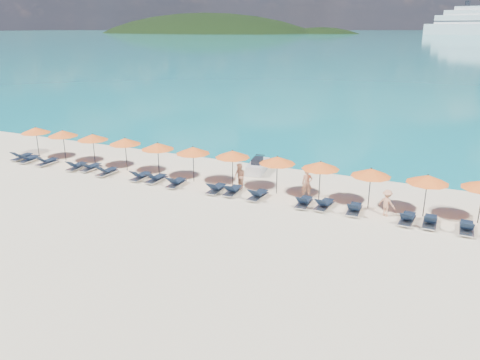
% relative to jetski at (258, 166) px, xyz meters
% --- Properties ---
extents(ground, '(1400.00, 1400.00, 0.00)m').
position_rel_jetski_xyz_m(ground, '(1.20, -8.40, -0.40)').
color(ground, beige).
extents(sea, '(1600.00, 1300.00, 0.01)m').
position_rel_jetski_xyz_m(sea, '(1.20, 651.60, -0.40)').
color(sea, '#1FA9B2').
rests_on(sea, ground).
extents(headland_main, '(374.00, 242.00, 126.50)m').
position_rel_jetski_xyz_m(headland_main, '(-298.80, 531.60, -38.40)').
color(headland_main, black).
rests_on(headland_main, ground).
extents(headland_small, '(162.00, 126.00, 85.50)m').
position_rel_jetski_xyz_m(headland_small, '(-148.80, 551.60, -35.40)').
color(headland_small, black).
rests_on(headland_small, ground).
extents(jetski, '(1.49, 2.88, 0.98)m').
position_rel_jetski_xyz_m(jetski, '(0.00, 0.00, 0.00)').
color(jetski, silver).
rests_on(jetski, ground).
extents(beachgoer_a, '(0.71, 0.61, 1.66)m').
position_rel_jetski_xyz_m(beachgoer_a, '(4.41, -3.36, 0.43)').
color(beachgoer_a, tan).
rests_on(beachgoer_a, ground).
extents(beachgoer_b, '(0.89, 0.78, 1.59)m').
position_rel_jetski_xyz_m(beachgoer_b, '(0.39, -3.73, 0.39)').
color(beachgoer_b, tan).
rests_on(beachgoer_b, ground).
extents(beachgoer_c, '(1.00, 0.72, 1.41)m').
position_rel_jetski_xyz_m(beachgoer_c, '(8.92, -4.27, 0.30)').
color(beachgoer_c, tan).
rests_on(beachgoer_c, ground).
extents(umbrella_0, '(2.10, 2.10, 2.28)m').
position_rel_jetski_xyz_m(umbrella_0, '(-16.24, -3.38, 1.61)').
color(umbrella_0, black).
rests_on(umbrella_0, ground).
extents(umbrella_1, '(2.10, 2.10, 2.28)m').
position_rel_jetski_xyz_m(umbrella_1, '(-13.65, -3.35, 1.61)').
color(umbrella_1, black).
rests_on(umbrella_1, ground).
extents(umbrella_2, '(2.10, 2.10, 2.28)m').
position_rel_jetski_xyz_m(umbrella_2, '(-10.90, -3.38, 1.61)').
color(umbrella_2, black).
rests_on(umbrella_2, ground).
extents(umbrella_3, '(2.10, 2.10, 2.28)m').
position_rel_jetski_xyz_m(umbrella_3, '(-8.12, -3.41, 1.61)').
color(umbrella_3, black).
rests_on(umbrella_3, ground).
extents(umbrella_4, '(2.10, 2.10, 2.28)m').
position_rel_jetski_xyz_m(umbrella_4, '(-5.40, -3.61, 1.61)').
color(umbrella_4, black).
rests_on(umbrella_4, ground).
extents(umbrella_5, '(2.10, 2.10, 2.28)m').
position_rel_jetski_xyz_m(umbrella_5, '(-2.84, -3.58, 1.61)').
color(umbrella_5, black).
rests_on(umbrella_5, ground).
extents(umbrella_6, '(2.10, 2.10, 2.28)m').
position_rel_jetski_xyz_m(umbrella_6, '(-0.25, -3.34, 1.61)').
color(umbrella_6, black).
rests_on(umbrella_6, ground).
extents(umbrella_7, '(2.10, 2.10, 2.28)m').
position_rel_jetski_xyz_m(umbrella_7, '(2.64, -3.47, 1.61)').
color(umbrella_7, black).
rests_on(umbrella_7, ground).
extents(umbrella_8, '(2.10, 2.10, 2.28)m').
position_rel_jetski_xyz_m(umbrella_8, '(5.16, -3.45, 1.61)').
color(umbrella_8, black).
rests_on(umbrella_8, ground).
extents(umbrella_9, '(2.10, 2.10, 2.28)m').
position_rel_jetski_xyz_m(umbrella_9, '(7.90, -3.61, 1.61)').
color(umbrella_9, black).
rests_on(umbrella_9, ground).
extents(umbrella_10, '(2.10, 2.10, 2.28)m').
position_rel_jetski_xyz_m(umbrella_10, '(10.67, -3.56, 1.61)').
color(umbrella_10, black).
rests_on(umbrella_10, ground).
extents(lounger_0, '(0.71, 1.73, 0.66)m').
position_rel_jetski_xyz_m(lounger_0, '(-16.72, -4.52, -0.17)').
color(lounger_0, silver).
rests_on(lounger_0, ground).
extents(lounger_1, '(0.75, 1.74, 0.66)m').
position_rel_jetski_xyz_m(lounger_1, '(-15.75, -4.73, -0.17)').
color(lounger_1, silver).
rests_on(lounger_1, ground).
extents(lounger_2, '(0.64, 1.71, 0.66)m').
position_rel_jetski_xyz_m(lounger_2, '(-14.04, -4.72, -0.17)').
color(lounger_2, silver).
rests_on(lounger_2, ground).
extents(lounger_3, '(0.77, 1.75, 0.66)m').
position_rel_jetski_xyz_m(lounger_3, '(-11.34, -4.70, -0.17)').
color(lounger_3, silver).
rests_on(lounger_3, ground).
extents(lounger_4, '(0.64, 1.71, 0.66)m').
position_rel_jetski_xyz_m(lounger_4, '(-10.34, -4.49, -0.17)').
color(lounger_4, silver).
rests_on(lounger_4, ground).
extents(lounger_5, '(0.64, 1.71, 0.66)m').
position_rel_jetski_xyz_m(lounger_5, '(-8.67, -4.81, -0.17)').
color(lounger_5, silver).
rests_on(lounger_5, ground).
extents(lounger_6, '(0.64, 1.71, 0.66)m').
position_rel_jetski_xyz_m(lounger_6, '(-6.07, -4.69, -0.17)').
color(lounger_6, silver).
rests_on(lounger_6, ground).
extents(lounger_7, '(0.66, 1.72, 0.66)m').
position_rel_jetski_xyz_m(lounger_7, '(-4.92, -4.66, -0.17)').
color(lounger_7, silver).
rests_on(lounger_7, ground).
extents(lounger_8, '(0.72, 1.73, 0.66)m').
position_rel_jetski_xyz_m(lounger_8, '(-3.34, -4.84, -0.17)').
color(lounger_8, silver).
rests_on(lounger_8, ground).
extents(lounger_9, '(0.65, 1.71, 0.66)m').
position_rel_jetski_xyz_m(lounger_9, '(-0.63, -4.78, -0.17)').
color(lounger_9, silver).
rests_on(lounger_9, ground).
extents(lounger_10, '(0.68, 1.72, 0.66)m').
position_rel_jetski_xyz_m(lounger_10, '(0.38, -4.66, -0.17)').
color(lounger_10, silver).
rests_on(lounger_10, ground).
extents(lounger_11, '(0.73, 1.74, 0.66)m').
position_rel_jetski_xyz_m(lounger_11, '(2.00, -4.74, -0.17)').
color(lounger_11, silver).
rests_on(lounger_11, ground).
extents(lounger_12, '(0.67, 1.72, 0.66)m').
position_rel_jetski_xyz_m(lounger_12, '(4.70, -4.73, -0.17)').
color(lounger_12, silver).
rests_on(lounger_12, ground).
extents(lounger_13, '(0.78, 1.75, 0.66)m').
position_rel_jetski_xyz_m(lounger_13, '(5.78, -4.62, -0.17)').
color(lounger_13, silver).
rests_on(lounger_13, ground).
extents(lounger_14, '(0.69, 1.72, 0.66)m').
position_rel_jetski_xyz_m(lounger_14, '(7.37, -4.58, -0.17)').
color(lounger_14, silver).
rests_on(lounger_14, ground).
extents(lounger_15, '(0.74, 1.74, 0.66)m').
position_rel_jetski_xyz_m(lounger_15, '(10.01, -4.77, -0.17)').
color(lounger_15, silver).
rests_on(lounger_15, ground).
extents(lounger_16, '(0.63, 1.71, 0.66)m').
position_rel_jetski_xyz_m(lounger_16, '(11.06, -4.67, -0.17)').
color(lounger_16, silver).
rests_on(lounger_16, ground).
extents(lounger_17, '(0.62, 1.70, 0.66)m').
position_rel_jetski_xyz_m(lounger_17, '(12.69, -4.74, -0.17)').
color(lounger_17, silver).
rests_on(lounger_17, ground).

